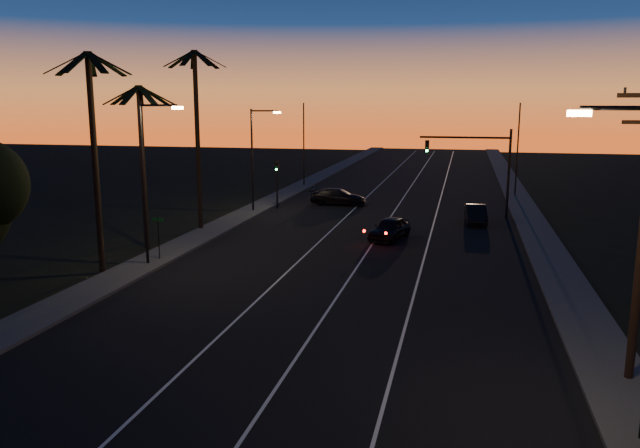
% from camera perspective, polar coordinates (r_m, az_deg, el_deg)
% --- Properties ---
extents(road, '(20.00, 170.00, 0.01)m').
position_cam_1_polar(road, '(42.24, 4.50, -1.28)').
color(road, black).
rests_on(road, ground).
extents(sidewalk_left, '(2.40, 170.00, 0.16)m').
position_cam_1_polar(sidewalk_left, '(45.21, -9.67, -0.49)').
color(sidewalk_left, '#363634').
rests_on(sidewalk_left, ground).
extents(sidewalk_right, '(2.40, 170.00, 0.16)m').
position_cam_1_polar(sidewalk_right, '(42.10, 19.76, -1.84)').
color(sidewalk_right, '#363634').
rests_on(sidewalk_right, ground).
extents(lane_stripe_left, '(0.12, 160.00, 0.01)m').
position_cam_1_polar(lane_stripe_left, '(42.77, 0.52, -1.08)').
color(lane_stripe_left, silver).
rests_on(lane_stripe_left, road).
extents(lane_stripe_mid, '(0.12, 160.00, 0.01)m').
position_cam_1_polar(lane_stripe_mid, '(42.17, 5.17, -1.30)').
color(lane_stripe_mid, silver).
rests_on(lane_stripe_mid, road).
extents(lane_stripe_right, '(0.12, 160.00, 0.01)m').
position_cam_1_polar(lane_stripe_right, '(41.85, 9.92, -1.51)').
color(lane_stripe_right, silver).
rests_on(lane_stripe_right, road).
extents(palm_near, '(4.25, 4.16, 11.53)m').
position_cam_1_polar(palm_near, '(34.39, -20.00, 7.19)').
color(palm_near, black).
rests_on(palm_near, ground).
extents(palm_mid, '(4.25, 4.16, 10.03)m').
position_cam_1_polar(palm_mid, '(39.89, -15.97, 6.68)').
color(palm_mid, black).
rests_on(palm_mid, ground).
extents(palm_far, '(4.25, 4.16, 12.53)m').
position_cam_1_polar(palm_far, '(44.75, -11.19, 9.06)').
color(palm_far, black).
rests_on(palm_far, ground).
extents(streetlight_left_near, '(2.55, 0.26, 9.00)m').
position_cam_1_polar(streetlight_left_near, '(35.28, -15.45, 4.67)').
color(streetlight_left_near, black).
rests_on(streetlight_left_near, ground).
extents(streetlight_left_far, '(2.55, 0.26, 8.50)m').
position_cam_1_polar(streetlight_left_far, '(51.77, -5.91, 6.62)').
color(streetlight_left_far, black).
rests_on(streetlight_left_far, ground).
extents(street_sign, '(0.70, 0.06, 2.60)m').
position_cam_1_polar(street_sign, '(36.75, -14.56, -0.83)').
color(street_sign, black).
rests_on(street_sign, ground).
extents(signal_mast, '(7.10, 0.41, 7.00)m').
position_cam_1_polar(signal_mast, '(51.01, 14.29, 5.96)').
color(signal_mast, black).
rests_on(signal_mast, ground).
extents(signal_post, '(0.28, 0.37, 4.20)m').
position_cam_1_polar(signal_post, '(53.49, -3.97, 4.45)').
color(signal_post, black).
rests_on(signal_post, ground).
extents(far_pole_left, '(0.14, 0.14, 9.00)m').
position_cam_1_polar(far_pole_left, '(68.15, -1.49, 7.24)').
color(far_pole_left, black).
rests_on(far_pole_left, ground).
extents(far_pole_right, '(0.14, 0.14, 9.00)m').
position_cam_1_polar(far_pole_right, '(63.18, 17.61, 6.44)').
color(far_pole_right, black).
rests_on(far_pole_right, ground).
extents(lead_car, '(2.84, 5.09, 1.48)m').
position_cam_1_polar(lead_car, '(41.76, 6.40, -0.42)').
color(lead_car, black).
rests_on(lead_car, road).
extents(right_car, '(1.73, 4.31, 1.39)m').
position_cam_1_polar(right_car, '(48.48, 14.06, 0.86)').
color(right_car, black).
rests_on(right_car, road).
extents(cross_car, '(5.03, 2.07, 1.46)m').
position_cam_1_polar(cross_car, '(55.74, 1.66, 2.51)').
color(cross_car, black).
rests_on(cross_car, road).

